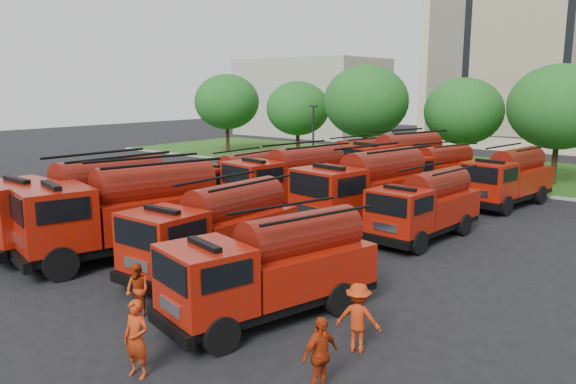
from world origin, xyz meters
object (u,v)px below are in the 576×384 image
fire_truck_6 (367,189)px  fire_truck_1 (125,212)px  firefighter_5 (435,230)px  fire_truck_8 (349,162)px  fire_truck_4 (236,180)px  firefighter_4 (246,216)px  fire_truck_11 (508,178)px  fire_truck_0 (84,203)px  firefighter_0 (139,376)px  fire_truck_3 (273,268)px  firefighter_3 (357,351)px  fire_truck_9 (395,162)px  firefighter_1 (139,316)px  fire_truck_2 (214,230)px  fire_truck_10 (434,170)px  fire_truck_5 (291,179)px  fire_truck_7 (426,206)px

fire_truck_6 → fire_truck_1: bearing=-106.1°
firefighter_5 → fire_truck_8: bearing=-31.2°
fire_truck_4 → firefighter_4: 3.05m
fire_truck_6 → fire_truck_11: size_ratio=1.15×
fire_truck_0 → fire_truck_11: size_ratio=1.13×
fire_truck_4 → fire_truck_6: (8.04, 0.50, 0.35)m
fire_truck_6 → firefighter_0: fire_truck_6 is taller
fire_truck_3 → firefighter_3: bearing=8.9°
fire_truck_4 → firefighter_5: bearing=7.6°
fire_truck_9 → firefighter_3: fire_truck_9 is taller
fire_truck_3 → firefighter_1: fire_truck_3 is taller
fire_truck_3 → fire_truck_8: bearing=131.1°
firefighter_5 → firefighter_4: bearing=29.1°
fire_truck_6 → firefighter_4: size_ratio=4.13×
fire_truck_2 → fire_truck_9: fire_truck_9 is taller
firefighter_3 → firefighter_5: size_ratio=1.20×
fire_truck_0 → fire_truck_3: bearing=-1.8°
fire_truck_2 → firefighter_1: size_ratio=4.41×
fire_truck_6 → fire_truck_10: 9.46m
fire_truck_3 → firefighter_0: bearing=-79.5°
firefighter_0 → fire_truck_4: bearing=114.5°
fire_truck_11 → firefighter_3: fire_truck_11 is taller
fire_truck_1 → fire_truck_5: 10.45m
fire_truck_2 → fire_truck_4: (-7.41, 8.79, -0.13)m
fire_truck_4 → fire_truck_10: 12.22m
fire_truck_10 → firefighter_0: bearing=-65.5°
fire_truck_2 → firefighter_5: fire_truck_2 is taller
fire_truck_10 → firefighter_4: fire_truck_10 is taller
fire_truck_1 → fire_truck_2: size_ratio=1.20×
fire_truck_7 → fire_truck_8: fire_truck_8 is taller
fire_truck_10 → firefighter_3: fire_truck_10 is taller
fire_truck_0 → fire_truck_11: fire_truck_0 is taller
firefighter_4 → fire_truck_10: bearing=-73.2°
fire_truck_11 → fire_truck_0: bearing=-112.6°
fire_truck_7 → fire_truck_9: bearing=128.9°
firefighter_0 → firefighter_3: bearing=39.8°
fire_truck_6 → fire_truck_10: bearing=104.1°
fire_truck_2 → fire_truck_6: bearing=85.1°
fire_truck_0 → fire_truck_9: (4.11, 19.12, 0.02)m
firefighter_4 → fire_truck_3: bearing=176.8°
firefighter_3 → firefighter_5: (-3.62, 12.55, 0.00)m
fire_truck_1 → fire_truck_7: 12.54m
fire_truck_7 → fire_truck_11: bearing=90.5°
fire_truck_0 → firefighter_5: fire_truck_0 is taller
fire_truck_2 → fire_truck_3: size_ratio=1.01×
fire_truck_5 → firefighter_4: size_ratio=3.92×
fire_truck_4 → fire_truck_1: bearing=-72.4°
fire_truck_9 → firefighter_0: bearing=-61.0°
fire_truck_6 → firefighter_0: bearing=-69.4°
fire_truck_4 → fire_truck_9: size_ratio=0.76×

